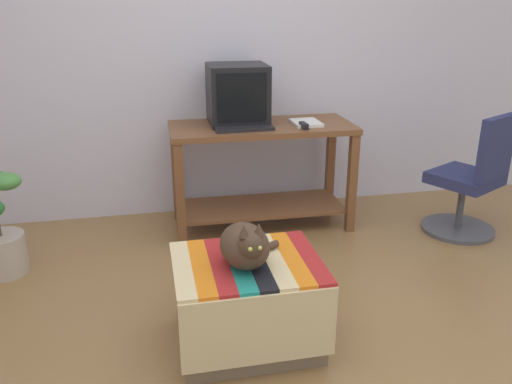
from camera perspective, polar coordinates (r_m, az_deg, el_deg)
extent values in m
plane|color=olive|center=(2.64, 3.01, -17.87)|extent=(14.00, 14.00, 0.00)
cube|color=silver|center=(4.10, -4.26, 15.72)|extent=(8.00, 0.10, 2.60)
cube|color=brown|center=(3.60, -8.21, -0.41)|extent=(0.06, 0.06, 0.73)
cube|color=brown|center=(3.85, 10.33, 0.86)|extent=(0.06, 0.06, 0.73)
cube|color=brown|center=(4.27, 8.02, 2.99)|extent=(0.06, 0.06, 0.73)
cube|color=brown|center=(4.05, -8.63, 1.97)|extent=(0.06, 0.06, 0.73)
cube|color=brown|center=(3.97, 0.59, -1.55)|extent=(1.21, 0.49, 0.02)
cube|color=brown|center=(3.79, 0.63, 6.98)|extent=(1.31, 0.58, 0.04)
cube|color=black|center=(3.84, -1.98, 7.63)|extent=(0.29, 0.27, 0.02)
cube|color=black|center=(3.80, -2.02, 10.53)|extent=(0.42, 0.39, 0.42)
cube|color=black|center=(3.61, -1.51, 10.17)|extent=(0.34, 0.02, 0.32)
cube|color=black|center=(3.63, -1.29, 6.91)|extent=(0.40, 0.16, 0.02)
cube|color=white|center=(3.81, 5.42, 7.47)|extent=(0.20, 0.24, 0.02)
cube|color=#7A664C|center=(2.64, -0.93, -12.00)|extent=(0.67, 0.52, 0.44)
cube|color=beige|center=(2.38, 0.45, -14.78)|extent=(0.70, 0.01, 0.35)
cube|color=beige|center=(2.49, -7.97, -8.28)|extent=(0.09, 0.57, 0.02)
cube|color=orange|center=(2.50, -5.95, -8.11)|extent=(0.09, 0.57, 0.02)
cube|color=#AD2323|center=(2.51, -3.94, -7.94)|extent=(0.09, 0.57, 0.02)
cube|color=#1E897A|center=(2.52, -1.95, -7.75)|extent=(0.09, 0.57, 0.02)
cube|color=black|center=(2.53, 0.02, -7.57)|extent=(0.09, 0.57, 0.02)
cube|color=beige|center=(2.55, 1.96, -7.37)|extent=(0.09, 0.57, 0.02)
cube|color=orange|center=(2.57, 3.87, -7.17)|extent=(0.09, 0.57, 0.02)
cube|color=#AD2323|center=(2.59, 5.75, -6.96)|extent=(0.09, 0.57, 0.02)
ellipsoid|color=#473323|center=(2.44, -1.24, -5.82)|extent=(0.25, 0.32, 0.20)
sphere|color=#473323|center=(2.32, -0.49, -5.77)|extent=(0.12, 0.12, 0.12)
cylinder|color=#473323|center=(2.57, 0.32, -6.34)|extent=(0.23, 0.15, 0.04)
cone|color=#473323|center=(2.28, -1.32, -4.20)|extent=(0.05, 0.05, 0.06)
cone|color=#473323|center=(2.30, 0.32, -4.00)|extent=(0.05, 0.05, 0.06)
sphere|color=#C6D151|center=(2.26, -0.63, -6.21)|extent=(0.02, 0.02, 0.02)
sphere|color=#C6D151|center=(2.27, 0.42, -6.07)|extent=(0.02, 0.02, 0.02)
cylinder|color=#B7A893|center=(3.65, -25.66, -6.07)|extent=(0.28, 0.28, 0.25)
ellipsoid|color=#4C8E42|center=(3.45, -25.45, 1.03)|extent=(0.18, 0.15, 0.10)
cylinder|color=#4C4C51|center=(4.19, 20.92, -3.71)|extent=(0.52, 0.52, 0.03)
cylinder|color=#4C4C51|center=(4.12, 21.24, -1.36)|extent=(0.05, 0.05, 0.34)
cube|color=navy|center=(4.06, 21.62, 1.40)|extent=(0.57, 0.57, 0.08)
cube|color=navy|center=(3.90, 24.52, 4.29)|extent=(0.36, 0.23, 0.44)
cube|color=black|center=(3.69, 5.18, 7.16)|extent=(0.04, 0.11, 0.04)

